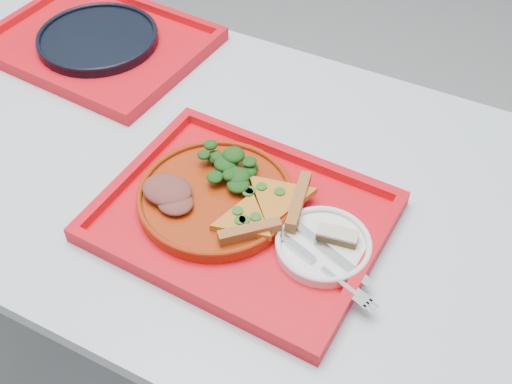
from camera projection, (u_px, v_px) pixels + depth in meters
ground at (168, 339)px, 1.76m from camera, size 10.00×10.00×0.00m
table at (134, 163)px, 1.27m from camera, size 1.60×0.80×0.75m
tray_main at (242, 220)px, 1.06m from camera, size 0.46×0.37×0.01m
tray_far at (99, 45)px, 1.41m from camera, size 0.47×0.38×0.01m
dinner_plate at (215, 199)px, 1.07m from camera, size 0.26×0.26×0.02m
side_plate at (323, 247)px, 1.00m from camera, size 0.15×0.15×0.01m
navy_plate at (98, 39)px, 1.39m from camera, size 0.26×0.26×0.02m
pizza_slice_a at (245, 218)px, 1.02m from camera, size 0.15×0.15×0.02m
pizza_slice_b at (278, 197)px, 1.05m from camera, size 0.16×0.14×0.02m
salad_heap at (223, 166)px, 1.08m from camera, size 0.09×0.08×0.05m
meat_portion at (167, 190)px, 1.05m from camera, size 0.09×0.07×0.03m
dessert_bar at (337, 236)px, 1.00m from camera, size 0.07×0.04×0.02m
knife at (324, 247)px, 0.99m from camera, size 0.18×0.08×0.01m
fork at (321, 267)px, 0.97m from camera, size 0.18×0.08×0.01m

